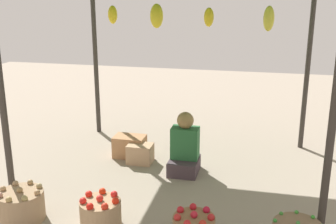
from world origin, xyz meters
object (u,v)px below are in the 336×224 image
basket_red_tomatoes (101,212)px  wooden_crate_stacked_rear (140,154)px  vendor_person (185,149)px  wooden_crate_near_vendor (130,146)px  basket_potatoes (22,205)px

basket_red_tomatoes → wooden_crate_stacked_rear: size_ratio=1.24×
vendor_person → wooden_crate_near_vendor: bearing=159.1°
basket_potatoes → wooden_crate_near_vendor: bearing=73.3°
basket_red_tomatoes → wooden_crate_stacked_rear: basket_red_tomatoes is taller
basket_potatoes → wooden_crate_near_vendor: 1.89m
basket_potatoes → wooden_crate_stacked_rear: basket_potatoes is taller
basket_red_tomatoes → wooden_crate_near_vendor: basket_red_tomatoes is taller
vendor_person → wooden_crate_near_vendor: 0.90m
wooden_crate_stacked_rear → basket_red_tomatoes: bearing=-87.4°
vendor_person → basket_red_tomatoes: (-0.56, -1.43, -0.16)m
wooden_crate_stacked_rear → basket_potatoes: bearing=-114.5°
basket_potatoes → vendor_person: bearing=47.4°
vendor_person → wooden_crate_near_vendor: (-0.83, 0.32, -0.15)m
vendor_person → wooden_crate_stacked_rear: vendor_person is taller
vendor_person → basket_potatoes: size_ratio=1.73×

